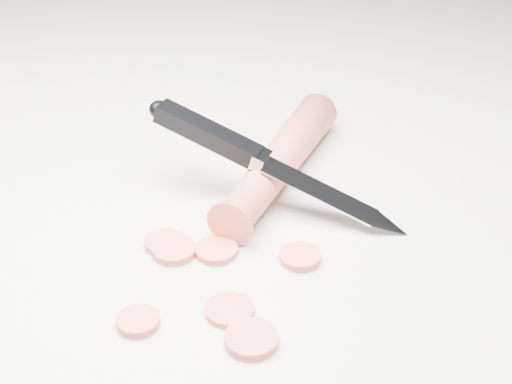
{
  "coord_description": "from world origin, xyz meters",
  "views": [
    {
      "loc": [
        0.05,
        -0.46,
        0.34
      ],
      "look_at": [
        0.04,
        0.03,
        0.02
      ],
      "focal_mm": 50.0,
      "sensor_mm": 36.0,
      "label": 1
    }
  ],
  "objects": [
    {
      "name": "carrot_slice_0",
      "position": [
        -0.03,
        -0.02,
        0.0
      ],
      "size": [
        0.03,
        0.03,
        0.01
      ],
      "primitive_type": "cylinder",
      "color": "#EC5A3F",
      "rests_on": "ground"
    },
    {
      "name": "carrot_slice_4",
      "position": [
        0.07,
        -0.03,
        0.0
      ],
      "size": [
        0.03,
        0.03,
        0.01
      ],
      "primitive_type": "cylinder",
      "color": "#EC5A3F",
      "rests_on": "ground"
    },
    {
      "name": "carrot_slice_2",
      "position": [
        0.01,
        -0.03,
        0.0
      ],
      "size": [
        0.03,
        0.03,
        0.01
      ],
      "primitive_type": "cylinder",
      "color": "#EC5A3F",
      "rests_on": "ground"
    },
    {
      "name": "ground",
      "position": [
        0.0,
        0.0,
        0.0
      ],
      "size": [
        2.4,
        2.4,
        0.0
      ],
      "primitive_type": "plane",
      "color": "silver",
      "rests_on": "ground"
    },
    {
      "name": "carrot_slice_1",
      "position": [
        0.02,
        -0.09,
        0.0
      ],
      "size": [
        0.03,
        0.03,
        0.01
      ],
      "primitive_type": "cylinder",
      "color": "#EC5A3F",
      "rests_on": "ground"
    },
    {
      "name": "kitchen_knife",
      "position": [
        0.06,
        0.05,
        0.04
      ],
      "size": [
        0.23,
        0.11,
        0.08
      ],
      "primitive_type": null,
      "color": "#B3B6BA",
      "rests_on": "ground"
    },
    {
      "name": "carrot",
      "position": [
        0.06,
        0.08,
        0.02
      ],
      "size": [
        0.11,
        0.21,
        0.03
      ],
      "primitive_type": "cylinder",
      "rotation": [
        1.57,
        0.0,
        -0.38
      ],
      "color": "#D85541",
      "rests_on": "ground"
    },
    {
      "name": "carrot_slice_6",
      "position": [
        -0.04,
        -0.11,
        0.0
      ],
      "size": [
        0.03,
        0.03,
        0.01
      ],
      "primitive_type": "cylinder",
      "color": "#EC5A3F",
      "rests_on": "ground"
    },
    {
      "name": "carrot_slice_5",
      "position": [
        -0.02,
        -0.03,
        0.0
      ],
      "size": [
        0.03,
        0.03,
        0.01
      ],
      "primitive_type": "cylinder",
      "color": "#EC5A3F",
      "rests_on": "ground"
    },
    {
      "name": "carrot_slice_3",
      "position": [
        0.04,
        -0.12,
        0.0
      ],
      "size": [
        0.04,
        0.04,
        0.01
      ],
      "primitive_type": "cylinder",
      "color": "#EC5A3F",
      "rests_on": "ground"
    }
  ]
}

